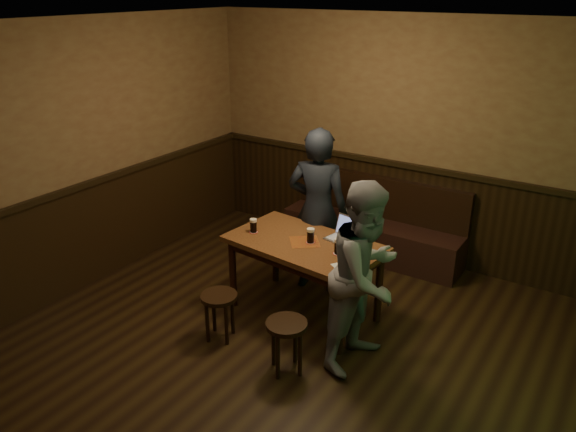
# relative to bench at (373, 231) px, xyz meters

# --- Properties ---
(room) EXTENTS (5.04, 6.04, 2.84)m
(room) POSITION_rel_bench_xyz_m (0.16, -2.53, 0.89)
(room) COLOR black
(room) RESTS_ON ground
(bench) EXTENTS (2.20, 0.50, 0.95)m
(bench) POSITION_rel_bench_xyz_m (0.00, 0.00, 0.00)
(bench) COLOR black
(bench) RESTS_ON ground
(pub_table) EXTENTS (1.55, 0.98, 0.79)m
(pub_table) POSITION_rel_bench_xyz_m (-0.00, -1.59, 0.37)
(pub_table) COLOR #502C17
(pub_table) RESTS_ON ground
(stool_left) EXTENTS (0.45, 0.45, 0.46)m
(stool_left) POSITION_rel_bench_xyz_m (-0.43, -2.38, 0.06)
(stool_left) COLOR black
(stool_left) RESTS_ON ground
(stool_right) EXTENTS (0.35, 0.35, 0.48)m
(stool_right) POSITION_rel_bench_xyz_m (0.35, -2.44, 0.07)
(stool_right) COLOR black
(stool_right) RESTS_ON ground
(pint_left) EXTENTS (0.09, 0.09, 0.14)m
(pint_left) POSITION_rel_bench_xyz_m (-0.55, -1.67, 0.55)
(pint_left) COLOR maroon
(pint_left) RESTS_ON pub_table
(pint_mid) EXTENTS (0.09, 0.09, 0.15)m
(pint_mid) POSITION_rel_bench_xyz_m (0.05, -1.57, 0.55)
(pint_mid) COLOR maroon
(pint_mid) RESTS_ON pub_table
(pint_right) EXTENTS (0.10, 0.10, 0.15)m
(pint_right) POSITION_rel_bench_xyz_m (0.39, -1.64, 0.55)
(pint_right) COLOR maroon
(pint_right) RESTS_ON pub_table
(laptop) EXTENTS (0.35, 0.30, 0.22)m
(laptop) POSITION_rel_bench_xyz_m (0.30, -1.33, 0.53)
(laptop) COLOR silver
(laptop) RESTS_ON pub_table
(menu) EXTENTS (0.27, 0.24, 0.00)m
(menu) POSITION_rel_bench_xyz_m (0.57, -1.85, 0.48)
(menu) COLOR silver
(menu) RESTS_ON pub_table
(person_suit) EXTENTS (0.73, 0.56, 1.78)m
(person_suit) POSITION_rel_bench_xyz_m (-0.18, -1.05, 0.58)
(person_suit) COLOR black
(person_suit) RESTS_ON ground
(person_grey) EXTENTS (0.72, 0.88, 1.66)m
(person_grey) POSITION_rel_bench_xyz_m (0.82, -1.94, 0.52)
(person_grey) COLOR gray
(person_grey) RESTS_ON ground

